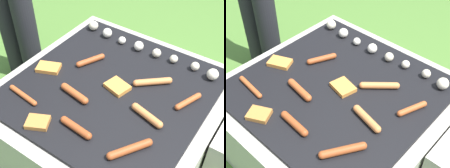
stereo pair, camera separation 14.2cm
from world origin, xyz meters
TOP-DOWN VIEW (x-y plane):
  - ground_plane at (0.00, 0.00)m, footprint 14.00×14.00m
  - grill at (0.00, 0.00)m, footprint 0.97×0.97m
  - sausage_back_center at (-0.10, -0.14)m, footprint 0.17×0.05m
  - sausage_front_left at (-0.19, 0.09)m, footprint 0.08×0.15m
  - sausage_mid_left at (0.03, -0.29)m, footprint 0.16×0.04m
  - sausage_front_right at (-0.29, -0.28)m, footprint 0.18×0.04m
  - sausage_back_right at (0.23, -0.07)m, footprint 0.16×0.06m
  - sausage_front_center at (0.14, 0.12)m, footprint 0.15×0.13m
  - sausage_mid_right at (0.26, -0.25)m, footprint 0.12×0.16m
  - sausage_back_left at (0.33, 0.10)m, footprint 0.07×0.14m
  - bread_slice_right at (-0.33, -0.07)m, footprint 0.13×0.11m
  - bread_slice_left at (-0.12, -0.35)m, footprint 0.11×0.11m
  - bread_slice_center at (0.02, 0.01)m, footprint 0.12×0.10m
  - mushroom_row at (-0.02, 0.33)m, footprint 0.77×0.08m

SIDE VIEW (x-z plane):
  - ground_plane at x=0.00m, z-range 0.00..0.00m
  - grill at x=0.00m, z-range 0.00..0.40m
  - bread_slice_right at x=-0.33m, z-range 0.40..0.42m
  - bread_slice_left at x=-0.12m, z-range 0.40..0.42m
  - bread_slice_center at x=0.02m, z-range 0.40..0.42m
  - sausage_front_right at x=-0.29m, z-range 0.40..0.42m
  - sausage_back_left at x=0.33m, z-range 0.40..0.42m
  - sausage_front_left at x=-0.19m, z-range 0.40..0.43m
  - sausage_mid_left at x=0.03m, z-range 0.40..0.43m
  - sausage_mid_right at x=0.26m, z-range 0.40..0.43m
  - sausage_front_center at x=0.14m, z-range 0.40..0.43m
  - sausage_back_right at x=0.23m, z-range 0.40..0.43m
  - sausage_back_center at x=-0.10m, z-range 0.40..0.43m
  - mushroom_row at x=-0.02m, z-range 0.39..0.45m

